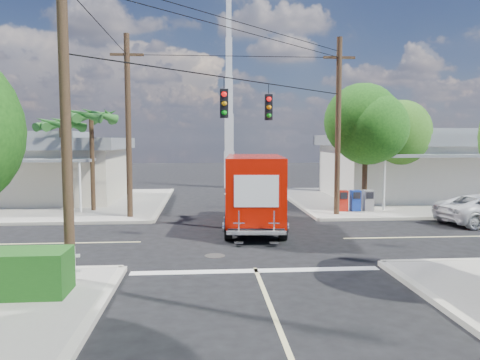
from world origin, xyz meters
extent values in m
plane|color=black|center=(0.00, 0.00, 0.00)|extent=(120.00, 120.00, 0.00)
cube|color=#9C978D|center=(11.00, 11.00, 0.07)|extent=(14.00, 14.00, 0.14)
cube|color=#B8B3A3|center=(4.00, 11.00, 0.07)|extent=(0.25, 14.00, 0.14)
cube|color=#B8B3A3|center=(11.00, 4.00, 0.07)|extent=(14.00, 0.25, 0.14)
cube|color=#9C978D|center=(-11.00, 11.00, 0.07)|extent=(14.00, 14.00, 0.14)
cube|color=#B8B3A3|center=(-4.00, 11.00, 0.07)|extent=(0.25, 14.00, 0.14)
cube|color=beige|center=(0.00, 10.00, 0.01)|extent=(0.12, 12.00, 0.01)
cube|color=beige|center=(0.00, -10.00, 0.01)|extent=(0.12, 12.00, 0.01)
cube|color=silver|center=(0.00, -4.30, 0.01)|extent=(7.50, 0.40, 0.01)
cube|color=silver|center=(12.50, 12.00, 1.84)|extent=(11.00, 8.00, 3.40)
cube|color=gray|center=(12.50, 12.00, 3.89)|extent=(11.80, 8.80, 0.70)
cube|color=gray|center=(12.50, 12.00, 4.39)|extent=(6.05, 4.40, 0.50)
cube|color=gray|center=(12.50, 7.10, 3.04)|extent=(9.90, 1.80, 0.15)
cylinder|color=silver|center=(8.10, 6.30, 1.59)|extent=(0.12, 0.12, 2.90)
cube|color=beige|center=(-12.00, 12.50, 1.74)|extent=(10.00, 8.00, 3.20)
cube|color=gray|center=(-12.00, 12.50, 3.69)|extent=(10.80, 8.80, 0.70)
cube|color=gray|center=(-12.00, 12.50, 4.19)|extent=(5.50, 4.40, 0.50)
cube|color=gray|center=(-12.00, 7.60, 2.84)|extent=(9.00, 1.80, 0.15)
cylinder|color=silver|center=(-8.00, 6.80, 1.49)|extent=(0.12, 0.12, 2.70)
cube|color=silver|center=(0.50, 20.00, 1.50)|extent=(0.80, 0.80, 3.00)
cube|color=silver|center=(0.50, 20.00, 4.50)|extent=(0.70, 0.70, 3.00)
cube|color=silver|center=(0.50, 20.00, 7.50)|extent=(0.60, 0.60, 3.00)
cube|color=silver|center=(0.50, 20.00, 10.50)|extent=(0.50, 0.50, 3.00)
cube|color=silver|center=(0.50, 20.00, 13.50)|extent=(0.40, 0.40, 3.00)
cylinder|color=#422D1C|center=(7.20, 6.80, 2.19)|extent=(0.28, 0.28, 4.10)
sphere|color=#154310|center=(7.20, 6.80, 4.75)|extent=(4.10, 4.10, 4.10)
sphere|color=#154310|center=(6.80, 7.00, 5.00)|extent=(3.33, 3.33, 3.33)
sphere|color=#154310|center=(7.55, 6.50, 4.62)|extent=(3.58, 3.58, 3.58)
cylinder|color=#422D1C|center=(9.80, 9.00, 1.93)|extent=(0.28, 0.28, 3.58)
sphere|color=#2E5E17|center=(9.80, 9.00, 4.17)|extent=(3.58, 3.58, 3.58)
sphere|color=#2E5E17|center=(9.40, 9.20, 4.40)|extent=(2.91, 2.91, 2.91)
sphere|color=#2E5E17|center=(10.15, 8.70, 4.06)|extent=(3.14, 3.14, 3.14)
cylinder|color=#422D1C|center=(-7.50, 7.50, 2.64)|extent=(0.24, 0.24, 5.00)
cone|color=#286724|center=(-6.60, 7.50, 5.24)|extent=(0.50, 2.06, 0.98)
cone|color=#286724|center=(-6.94, 8.20, 5.24)|extent=(1.92, 1.68, 0.98)
cone|color=#286724|center=(-7.70, 8.38, 5.24)|extent=(2.12, 0.95, 0.98)
cone|color=#286724|center=(-8.31, 7.89, 5.24)|extent=(1.34, 2.07, 0.98)
cone|color=#286724|center=(-8.31, 7.11, 5.24)|extent=(1.34, 2.07, 0.98)
cone|color=#286724|center=(-7.70, 6.62, 5.24)|extent=(2.12, 0.95, 0.98)
cone|color=#286724|center=(-6.94, 6.80, 5.24)|extent=(1.92, 1.68, 0.98)
cylinder|color=#422D1C|center=(-9.50, 9.00, 2.44)|extent=(0.24, 0.24, 4.60)
cone|color=#286724|center=(-8.60, 9.00, 4.84)|extent=(0.50, 2.06, 0.98)
cone|color=#286724|center=(-8.94, 9.70, 4.84)|extent=(1.92, 1.68, 0.98)
cone|color=#286724|center=(-9.70, 9.88, 4.84)|extent=(2.12, 0.95, 0.98)
cone|color=#286724|center=(-10.31, 9.39, 4.84)|extent=(1.34, 2.07, 0.98)
cone|color=#286724|center=(-10.31, 8.61, 4.84)|extent=(1.34, 2.07, 0.98)
cone|color=#286724|center=(-9.70, 8.12, 4.84)|extent=(2.12, 0.95, 0.98)
cone|color=#286724|center=(-8.94, 8.30, 4.84)|extent=(1.92, 1.68, 0.98)
cylinder|color=#473321|center=(-5.20, -5.20, 4.50)|extent=(0.28, 0.28, 9.00)
cylinder|color=#473321|center=(5.20, 5.20, 4.50)|extent=(0.28, 0.28, 9.00)
cube|color=#473321|center=(5.20, 5.20, 8.00)|extent=(1.60, 0.12, 0.12)
cylinder|color=#473321|center=(-5.20, 5.20, 4.50)|extent=(0.28, 0.28, 9.00)
cube|color=#473321|center=(-5.20, 5.20, 8.00)|extent=(1.60, 0.12, 0.12)
cylinder|color=black|center=(0.00, 0.00, 6.20)|extent=(10.43, 10.43, 0.04)
cube|color=black|center=(-0.80, -0.80, 5.25)|extent=(0.30, 0.24, 1.05)
sphere|color=red|center=(-0.80, -0.94, 5.58)|extent=(0.20, 0.20, 0.20)
cube|color=black|center=(1.10, 1.10, 5.25)|extent=(0.30, 0.24, 1.05)
sphere|color=red|center=(1.10, 0.96, 5.58)|extent=(0.20, 0.20, 0.20)
cube|color=silver|center=(-5.00, -5.60, 0.64)|extent=(0.09, 0.06, 1.00)
cube|color=#A81A0F|center=(5.80, 6.20, 0.69)|extent=(0.50, 0.50, 1.10)
cube|color=navy|center=(6.50, 6.20, 0.69)|extent=(0.50, 0.50, 1.10)
cube|color=slate|center=(7.20, 6.20, 0.69)|extent=(0.50, 0.50, 1.10)
cube|color=black|center=(0.68, 2.65, 0.51)|extent=(2.71, 7.36, 0.23)
cube|color=#BF0F02|center=(0.91, 5.45, 1.25)|extent=(2.34, 1.75, 2.03)
cube|color=black|center=(0.97, 6.10, 1.62)|extent=(1.95, 0.39, 0.88)
cube|color=silver|center=(0.98, 6.28, 0.60)|extent=(2.13, 0.29, 0.32)
cube|color=#BF0F02|center=(0.61, 1.82, 1.89)|extent=(2.74, 5.53, 2.68)
cube|color=white|center=(1.78, 1.72, 2.03)|extent=(0.29, 3.32, 1.20)
cube|color=white|center=(-0.56, 1.91, 2.03)|extent=(0.29, 3.32, 1.20)
cube|color=white|center=(0.39, -0.87, 2.03)|extent=(1.66, 0.16, 1.20)
cube|color=silver|center=(0.38, -0.99, 0.51)|extent=(2.23, 0.41, 0.17)
cube|color=silver|center=(-0.28, -1.06, 0.88)|extent=(0.42, 0.09, 0.92)
cube|color=silver|center=(1.01, -1.16, 0.88)|extent=(0.42, 0.09, 0.92)
cylinder|color=black|center=(-0.16, 5.40, 0.51)|extent=(0.38, 1.04, 1.02)
cylinder|color=black|center=(1.96, 5.23, 0.51)|extent=(0.38, 1.04, 1.02)
cylinder|color=black|center=(-0.60, 0.06, 0.51)|extent=(0.38, 1.04, 1.02)
cylinder|color=black|center=(1.52, -0.11, 0.51)|extent=(0.38, 1.04, 1.02)
camera|label=1|loc=(-1.55, -18.00, 3.95)|focal=35.00mm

